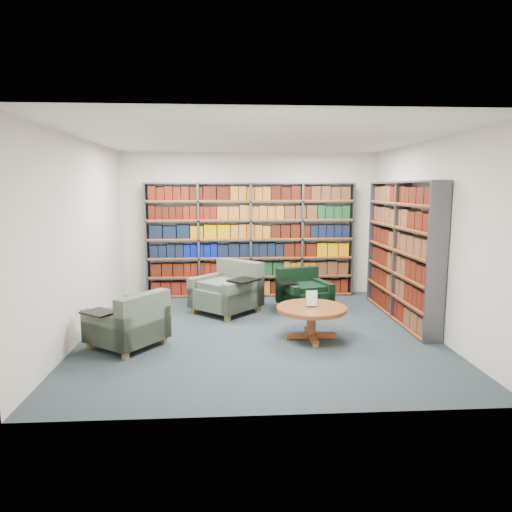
{
  "coord_description": "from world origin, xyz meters",
  "views": [
    {
      "loc": [
        -0.44,
        -6.48,
        2.1
      ],
      "look_at": [
        0.0,
        0.6,
        1.05
      ],
      "focal_mm": 32.0,
      "sensor_mm": 36.0,
      "label": 1
    }
  ],
  "objects": [
    {
      "name": "bookshelf_back",
      "position": [
        0.0,
        2.34,
        1.1
      ],
      "size": [
        4.0,
        0.28,
        2.2
      ],
      "color": "#47494F",
      "rests_on": "ground"
    },
    {
      "name": "chair_teal_front",
      "position": [
        -1.74,
        -0.54,
        0.3
      ],
      "size": [
        1.16,
        1.16,
        0.75
      ],
      "color": "#0B2331",
      "rests_on": "ground"
    },
    {
      "name": "coffee_table",
      "position": [
        0.72,
        -0.34,
        0.37
      ],
      "size": [
        0.98,
        0.98,
        0.69
      ],
      "color": "brown",
      "rests_on": "ground"
    },
    {
      "name": "bookshelf_right",
      "position": [
        2.34,
        0.6,
        1.1
      ],
      "size": [
        0.28,
        2.5,
        2.2
      ],
      "color": "#47494F",
      "rests_on": "ground"
    },
    {
      "name": "chair_teal_left",
      "position": [
        -0.42,
        1.2,
        0.35
      ],
      "size": [
        1.33,
        1.33,
        0.86
      ],
      "color": "#0B2331",
      "rests_on": "ground"
    },
    {
      "name": "room_shell",
      "position": [
        0.0,
        0.0,
        1.4
      ],
      "size": [
        5.02,
        5.02,
        2.82
      ],
      "color": "#1B232B",
      "rests_on": "ground"
    },
    {
      "name": "chair_green_right",
      "position": [
        0.86,
        1.29,
        0.28
      ],
      "size": [
        1.02,
        0.96,
        0.71
      ],
      "color": "black",
      "rests_on": "ground"
    }
  ]
}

